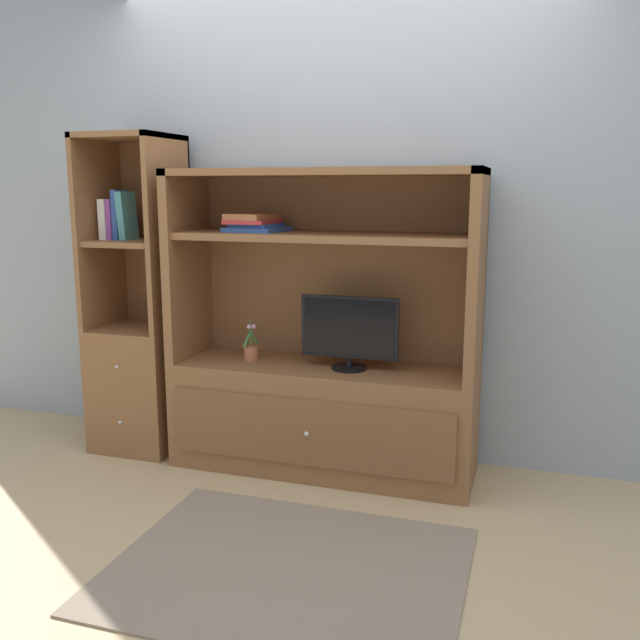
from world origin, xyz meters
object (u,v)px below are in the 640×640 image
Objects in this scene: tv_monitor at (349,331)px; magazine_stack at (255,223)px; bookshelf_tall at (141,347)px; media_console at (323,378)px; potted_plant at (251,351)px; upright_book_row at (118,217)px.

tv_monitor is 0.74m from magazine_stack.
bookshelf_tall is at bearing 178.41° from tv_monitor.
tv_monitor is 1.63× the size of magazine_stack.
magazine_stack is at bearing -178.45° from media_console.
media_console is 0.42m from potted_plant.
media_console is 7.18× the size of potted_plant.
magazine_stack is at bearing 177.32° from tv_monitor.
upright_book_row is at bearing 179.90° from magazine_stack.
tv_monitor is at bearing -12.99° from media_console.
media_console is 5.11× the size of magazine_stack.
media_console reaches higher than tv_monitor.
bookshelf_tall reaches higher than upright_book_row.
tv_monitor is 0.29× the size of bookshelf_tall.
magazine_stack is 1.01m from bookshelf_tall.
potted_plant is (-0.55, 0.02, -0.15)m from tv_monitor.
media_console is at bearing 2.48° from potted_plant.
potted_plant is 0.13× the size of bookshelf_tall.
tv_monitor is at bearing -1.10° from upright_book_row.
magazine_stack is 0.82m from upright_book_row.
upright_book_row is at bearing -174.75° from bookshelf_tall.
potted_plant is (-0.40, -0.02, 0.12)m from media_console.
media_console is 0.31m from tv_monitor.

